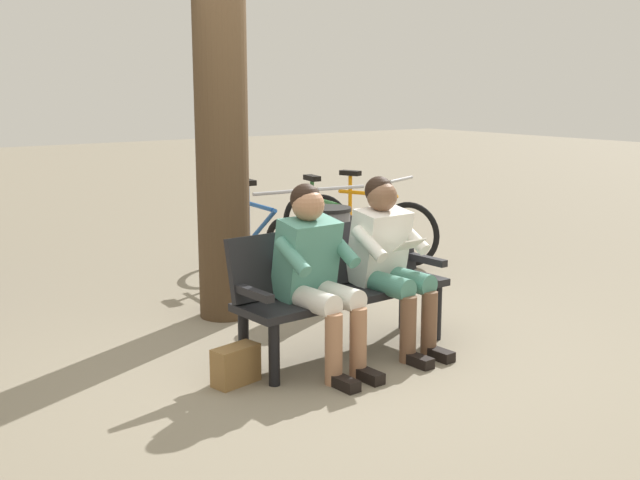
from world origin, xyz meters
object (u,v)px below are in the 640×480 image
(bench, at_px, (338,280))
(handbag, at_px, (236,365))
(person_reading, at_px, (389,255))
(tree_trunk, at_px, (221,118))
(bicycle_purple, at_px, (257,242))
(litter_bin, at_px, (329,256))
(bicycle_blue, at_px, (365,227))
(bicycle_silver, at_px, (321,236))
(person_companion, at_px, (316,268))

(bench, relative_size, handbag, 5.40)
(bench, xyz_separation_m, person_reading, (-0.33, 0.15, 0.16))
(tree_trunk, height_order, bicycle_purple, tree_trunk)
(bench, distance_m, litter_bin, 1.18)
(bicycle_blue, relative_size, bicycle_purple, 0.94)
(person_reading, bearing_deg, bicycle_silver, -117.05)
(handbag, bearing_deg, bicycle_blue, -141.65)
(bench, relative_size, bicycle_silver, 0.97)
(bicycle_blue, xyz_separation_m, bicycle_purple, (1.35, 0.06, 0.00))
(person_reading, height_order, handbag, person_reading)
(bench, xyz_separation_m, bicycle_silver, (-1.29, -1.99, -0.15))
(handbag, bearing_deg, person_reading, 178.80)
(tree_trunk, relative_size, bicycle_blue, 1.99)
(litter_bin, bearing_deg, person_reading, 74.35)
(person_companion, height_order, bicycle_silver, person_companion)
(litter_bin, distance_m, bicycle_blue, 1.76)
(person_companion, bearing_deg, bicycle_purple, -115.13)
(bench, distance_m, person_companion, 0.39)
(person_reading, distance_m, tree_trunk, 1.72)
(handbag, xyz_separation_m, tree_trunk, (-0.68, -1.34, 1.45))
(handbag, relative_size, bicycle_blue, 0.19)
(person_reading, xyz_separation_m, handbag, (1.21, -0.03, -0.54))
(person_reading, relative_size, bicycle_silver, 0.72)
(bicycle_blue, bearing_deg, tree_trunk, -88.92)
(bench, distance_m, tree_trunk, 1.63)
(person_reading, xyz_separation_m, bicycle_purple, (-0.29, -2.23, -0.31))
(tree_trunk, height_order, bicycle_blue, tree_trunk)
(person_reading, bearing_deg, tree_trunk, -71.26)
(litter_bin, bearing_deg, person_companion, 50.51)
(tree_trunk, distance_m, bicycle_silver, 2.08)
(handbag, height_order, litter_bin, litter_bin)
(litter_bin, bearing_deg, bicycle_purple, -88.57)
(bicycle_blue, distance_m, bicycle_silver, 0.69)
(bench, height_order, bicycle_blue, bicycle_blue)
(bicycle_blue, bearing_deg, handbag, -73.50)
(bench, bearing_deg, person_reading, 152.72)
(tree_trunk, bearing_deg, bicycle_purple, -133.69)
(handbag, distance_m, bicycle_blue, 3.65)
(bicycle_purple, bearing_deg, bicycle_silver, 87.29)
(litter_bin, height_order, bicycle_blue, bicycle_blue)
(tree_trunk, distance_m, bicycle_purple, 1.70)
(bicycle_blue, relative_size, bicycle_silver, 0.95)
(person_reading, height_order, litter_bin, person_reading)
(bicycle_purple, bearing_deg, litter_bin, 5.61)
(litter_bin, distance_m, bicycle_purple, 1.10)
(person_companion, distance_m, bicycle_purple, 2.46)
(handbag, xyz_separation_m, bicycle_blue, (-2.85, -2.26, 0.24))
(bicycle_blue, bearing_deg, bicycle_silver, -100.16)
(bench, distance_m, bicycle_silver, 2.38)
(bench, distance_m, handbag, 0.97)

